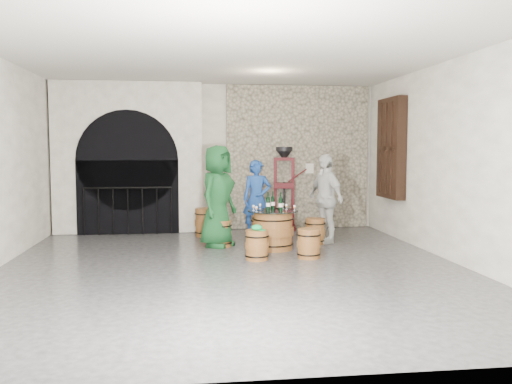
{
  "coord_description": "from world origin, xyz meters",
  "views": [
    {
      "loc": [
        -0.65,
        -8.03,
        1.79
      ],
      "look_at": [
        0.51,
        1.15,
        1.05
      ],
      "focal_mm": 38.0,
      "sensor_mm": 36.0,
      "label": 1
    }
  ],
  "objects": [
    {
      "name": "barrel_stool_near_right",
      "position": [
        1.3,
        0.55,
        0.24
      ],
      "size": [
        0.4,
        0.4,
        0.49
      ],
      "color": "brown",
      "rests_on": "ground"
    },
    {
      "name": "corking_press",
      "position": [
        1.45,
        3.67,
        1.06
      ],
      "size": [
        0.77,
        0.49,
        1.83
      ],
      "rotation": [
        0.0,
        0.0,
        -0.17
      ],
      "color": "#460B11",
      "rests_on": "ground"
    },
    {
      "name": "barrel_table",
      "position": [
        0.84,
        1.41,
        0.35
      ],
      "size": [
        0.9,
        0.9,
        0.7
      ],
      "color": "brown",
      "rests_on": "ground"
    },
    {
      "name": "tasting_glass_a",
      "position": [
        0.52,
        1.23,
        0.75
      ],
      "size": [
        0.05,
        0.05,
        0.1
      ],
      "primitive_type": null,
      "color": "#AF6522",
      "rests_on": "barrel_table"
    },
    {
      "name": "wine_bottle_center",
      "position": [
        0.96,
        1.32,
        0.83
      ],
      "size": [
        0.08,
        0.08,
        0.32
      ],
      "color": "black",
      "rests_on": "barrel_table"
    },
    {
      "name": "barrel_stool_near_left",
      "position": [
        0.44,
        0.53,
        0.24
      ],
      "size": [
        0.4,
        0.4,
        0.49
      ],
      "color": "brown",
      "rests_on": "ground"
    },
    {
      "name": "ceiling",
      "position": [
        0.0,
        0.0,
        3.2
      ],
      "size": [
        8.0,
        8.0,
        0.0
      ],
      "primitive_type": "plane",
      "rotation": [
        3.14,
        0.0,
        0.0
      ],
      "color": "beige",
      "rests_on": "wall_back"
    },
    {
      "name": "wall_front",
      "position": [
        0.0,
        -4.0,
        1.6
      ],
      "size": [
        8.0,
        0.0,
        8.0
      ],
      "primitive_type": "plane",
      "rotation": [
        -1.57,
        0.0,
        0.0
      ],
      "color": "silver",
      "rests_on": "ground"
    },
    {
      "name": "stone_facing_panel",
      "position": [
        1.8,
        3.94,
        1.6
      ],
      "size": [
        3.2,
        0.12,
        3.18
      ],
      "primitive_type": "cube",
      "color": "#A99F87",
      "rests_on": "ground"
    },
    {
      "name": "person_blue",
      "position": [
        0.72,
        2.7,
        0.78
      ],
      "size": [
        0.58,
        0.39,
        1.57
      ],
      "primitive_type": "imported",
      "rotation": [
        0.0,
        0.0,
        -0.03
      ],
      "color": "navy",
      "rests_on": "ground"
    },
    {
      "name": "wall_right",
      "position": [
        3.5,
        0.0,
        1.6
      ],
      "size": [
        0.0,
        8.0,
        8.0
      ],
      "primitive_type": "plane",
      "rotation": [
        1.57,
        0.0,
        -1.57
      ],
      "color": "silver",
      "rests_on": "ground"
    },
    {
      "name": "side_barrel",
      "position": [
        -0.31,
        3.0,
        0.29
      ],
      "size": [
        0.44,
        0.44,
        0.58
      ],
      "rotation": [
        0.0,
        0.0,
        -0.31
      ],
      "color": "brown",
      "rests_on": "ground"
    },
    {
      "name": "ground",
      "position": [
        0.0,
        0.0,
        0.0
      ],
      "size": [
        8.0,
        8.0,
        0.0
      ],
      "primitive_type": "plane",
      "color": "#2C2C2E",
      "rests_on": "ground"
    },
    {
      "name": "wine_bottle_left",
      "position": [
        0.76,
        1.45,
        0.83
      ],
      "size": [
        0.08,
        0.08,
        0.32
      ],
      "color": "black",
      "rests_on": "barrel_table"
    },
    {
      "name": "tasting_glass_f",
      "position": [
        0.5,
        1.45,
        0.75
      ],
      "size": [
        0.05,
        0.05,
        0.1
      ],
      "primitive_type": null,
      "color": "#AF6522",
      "rests_on": "barrel_table"
    },
    {
      "name": "tasting_glass_d",
      "position": [
        1.07,
        1.67,
        0.75
      ],
      "size": [
        0.05,
        0.05,
        0.1
      ],
      "primitive_type": null,
      "color": "#AF6522",
      "rests_on": "barrel_table"
    },
    {
      "name": "tasting_glass_b",
      "position": [
        1.11,
        1.54,
        0.75
      ],
      "size": [
        0.05,
        0.05,
        0.1
      ],
      "primitive_type": null,
      "color": "#AF6522",
      "rests_on": "barrel_table"
    },
    {
      "name": "wine_bottle_right",
      "position": [
        0.87,
        1.6,
        0.83
      ],
      "size": [
        0.08,
        0.08,
        0.32
      ],
      "color": "black",
      "rests_on": "barrel_table"
    },
    {
      "name": "arched_opening",
      "position": [
        -1.9,
        3.74,
        1.58
      ],
      "size": [
        3.1,
        0.6,
        3.19
      ],
      "color": "silver",
      "rests_on": "ground"
    },
    {
      "name": "barrel_stool_right",
      "position": [
        1.71,
        1.85,
        0.24
      ],
      "size": [
        0.4,
        0.4,
        0.49
      ],
      "color": "brown",
      "rests_on": "ground"
    },
    {
      "name": "wall_back",
      "position": [
        0.0,
        4.0,
        1.6
      ],
      "size": [
        8.0,
        0.0,
        8.0
      ],
      "primitive_type": "plane",
      "rotation": [
        1.57,
        0.0,
        0.0
      ],
      "color": "silver",
      "rests_on": "ground"
    },
    {
      "name": "person_green",
      "position": [
        -0.12,
        1.82,
        0.93
      ],
      "size": [
        0.99,
        1.08,
        1.85
      ],
      "primitive_type": "imported",
      "rotation": [
        0.0,
        0.0,
        0.98
      ],
      "color": "#12421D",
      "rests_on": "ground"
    },
    {
      "name": "person_white",
      "position": [
        1.93,
        1.96,
        0.85
      ],
      "size": [
        0.74,
        1.08,
        1.7
      ],
      "primitive_type": "imported",
      "rotation": [
        0.0,
        0.0,
        -1.21
      ],
      "color": "beige",
      "rests_on": "ground"
    },
    {
      "name": "green_cap",
      "position": [
        0.44,
        0.53,
        0.52
      ],
      "size": [
        0.23,
        0.18,
        0.1
      ],
      "color": "#0E9A48",
      "rests_on": "barrel_stool_near_left"
    },
    {
      "name": "tasting_glass_c",
      "position": [
        0.65,
        1.68,
        0.75
      ],
      "size": [
        0.05,
        0.05,
        0.1
      ],
      "primitive_type": null,
      "color": "#AF6522",
      "rests_on": "barrel_table"
    },
    {
      "name": "tasting_glass_e",
      "position": [
        1.22,
        1.34,
        0.75
      ],
      "size": [
        0.05,
        0.05,
        0.1
      ],
      "primitive_type": null,
      "color": "#AF6522",
      "rests_on": "barrel_table"
    },
    {
      "name": "control_box",
      "position": [
        2.05,
        3.86,
        1.35
      ],
      "size": [
        0.18,
        0.1,
        0.22
      ],
      "primitive_type": "cube",
      "color": "silver",
      "rests_on": "wall_back"
    },
    {
      "name": "barrel_stool_left",
      "position": [
        -0.05,
        1.79,
        0.24
      ],
      "size": [
        0.4,
        0.4,
        0.49
      ],
      "color": "brown",
      "rests_on": "ground"
    },
    {
      "name": "barrel_stool_far",
      "position": [
        0.75,
        2.38,
        0.24
      ],
      "size": [
        0.4,
        0.4,
        0.49
      ],
      "color": "brown",
      "rests_on": "ground"
    },
    {
      "name": "shuttered_window",
      "position": [
        3.38,
        2.4,
        1.8
      ],
      "size": [
        0.23,
        1.1,
        2.0
      ],
      "color": "black",
      "rests_on": "wall_right"
    }
  ]
}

